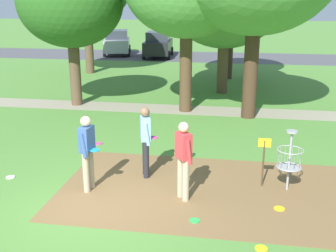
% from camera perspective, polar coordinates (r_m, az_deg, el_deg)
% --- Properties ---
extents(ground_plane, '(160.00, 160.00, 0.00)m').
position_cam_1_polar(ground_plane, '(8.80, -10.30, -11.04)').
color(ground_plane, '#518438').
extents(dirt_tee_pad, '(6.51, 3.89, 0.01)m').
position_cam_1_polar(dirt_tee_pad, '(9.43, 5.23, -8.78)').
color(dirt_tee_pad, brown).
rests_on(dirt_tee_pad, ground).
extents(disc_golf_basket, '(0.98, 0.58, 1.39)m').
position_cam_1_polar(disc_golf_basket, '(9.51, 16.00, -4.24)').
color(disc_golf_basket, '#9E9EA3').
rests_on(disc_golf_basket, ground).
extents(player_foreground_watching, '(0.44, 0.50, 1.71)m').
position_cam_1_polar(player_foreground_watching, '(9.79, -3.10, -1.65)').
color(player_foreground_watching, '#232328').
rests_on(player_foreground_watching, ground).
extents(player_throwing, '(0.43, 0.49, 1.71)m').
position_cam_1_polar(player_throwing, '(9.22, -11.02, -3.13)').
color(player_throwing, tan).
rests_on(player_throwing, ground).
extents(player_waiting_right, '(0.45, 0.47, 1.71)m').
position_cam_1_polar(player_waiting_right, '(8.66, 2.15, -4.17)').
color(player_waiting_right, tan).
rests_on(player_waiting_right, ground).
extents(frisbee_by_tee, '(0.21, 0.21, 0.02)m').
position_cam_1_polar(frisbee_by_tee, '(8.22, 3.69, -12.84)').
color(frisbee_by_tee, green).
rests_on(frisbee_by_tee, ground).
extents(frisbee_far_left, '(0.23, 0.23, 0.02)m').
position_cam_1_polar(frisbee_far_left, '(8.91, 15.04, -10.91)').
color(frisbee_far_left, gold).
rests_on(frisbee_far_left, ground).
extents(frisbee_far_right, '(0.21, 0.21, 0.02)m').
position_cam_1_polar(frisbee_far_right, '(12.44, -9.48, -2.39)').
color(frisbee_far_right, '#E53D99').
rests_on(frisbee_far_right, ground).
extents(frisbee_scattered_a, '(0.22, 0.22, 0.02)m').
position_cam_1_polar(frisbee_scattered_a, '(7.58, 12.69, -16.09)').
color(frisbee_scattered_a, gold).
rests_on(frisbee_scattered_a, ground).
extents(frisbee_scattered_b, '(0.21, 0.21, 0.02)m').
position_cam_1_polar(frisbee_scattered_b, '(10.71, -20.84, -6.59)').
color(frisbee_scattered_b, white).
rests_on(frisbee_scattered_b, ground).
extents(tree_far_left, '(4.00, 4.00, 5.69)m').
position_cam_1_polar(tree_far_left, '(16.79, -13.24, 16.14)').
color(tree_far_left, brown).
rests_on(tree_far_left, ground).
extents(parking_lot_strip, '(36.00, 6.00, 0.01)m').
position_cam_1_polar(parking_lot_strip, '(31.36, 4.38, 9.48)').
color(parking_lot_strip, '#4C4C51').
rests_on(parking_lot_strip, ground).
extents(parked_car_leftmost, '(2.72, 4.50, 1.84)m').
position_cam_1_polar(parked_car_leftmost, '(32.77, -7.00, 11.34)').
color(parked_car_leftmost, '#B2B7BC').
rests_on(parked_car_leftmost, ground).
extents(parked_car_center_left, '(2.22, 4.33, 1.84)m').
position_cam_1_polar(parked_car_center_left, '(31.03, -1.34, 11.15)').
color(parked_car_center_left, black).
rests_on(parked_car_center_left, ground).
extents(gravel_path, '(40.00, 1.41, 0.00)m').
position_cam_1_polar(gravel_path, '(16.20, -0.70, 2.38)').
color(gravel_path, gray).
rests_on(gravel_path, ground).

